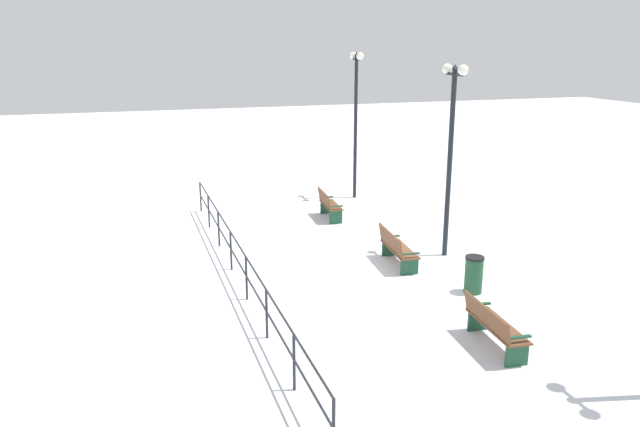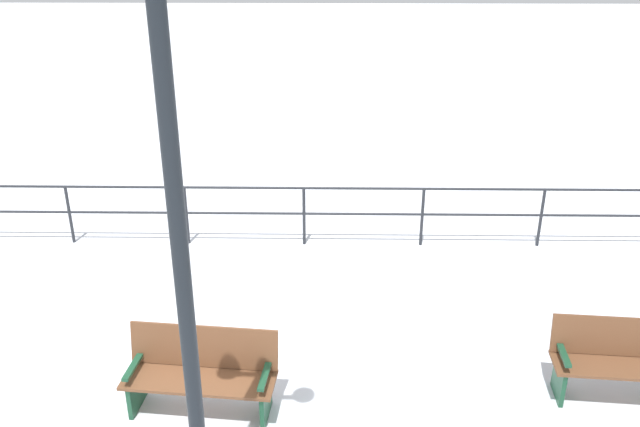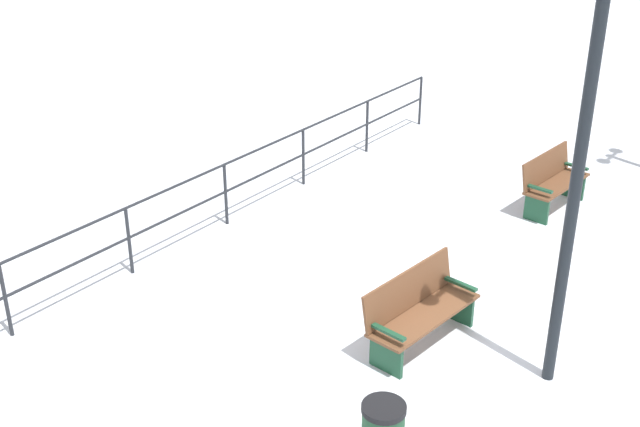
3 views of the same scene
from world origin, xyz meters
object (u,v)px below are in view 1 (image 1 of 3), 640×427
Objects in this scene: lamppost_far at (356,103)px; trash_bin at (474,274)px; bench_second at (396,248)px; bench_third at (329,204)px; bench_nearest at (494,325)px; lamppost_middle at (451,133)px.

trash_bin is at bearing -94.05° from lamppost_far.
bench_third reaches higher than bench_second.
bench_nearest is at bearing -84.63° from bench_third.
bench_nearest is 2.65m from trash_bin.
lamppost_middle is 6.69m from lamppost_far.
bench_second is 4.59m from bench_third.
bench_nearest is 0.34× the size of lamppost_middle.
trash_bin reaches higher than bench_nearest.
lamppost_middle is at bearing -90.00° from lamppost_far.
trash_bin is (0.91, -2.17, -0.03)m from bench_second.
bench_nearest is 0.32× the size of lamppost_far.
lamppost_far is (1.82, 2.40, 2.94)m from bench_third.
bench_second is (0.16, 4.59, 0.01)m from bench_nearest.
lamppost_middle is at bearing 16.24° from bench_second.
trash_bin is at bearing -104.75° from lamppost_middle.
bench_nearest is at bearing -113.85° from trash_bin.
bench_third is (-0.26, 4.58, 0.01)m from bench_second.
bench_third is at bearing 99.82° from trash_bin.
bench_third is (-0.10, 9.17, 0.02)m from bench_nearest.
bench_second is 7.74m from lamppost_far.
bench_third reaches higher than trash_bin.
lamppost_middle reaches higher than bench_nearest.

